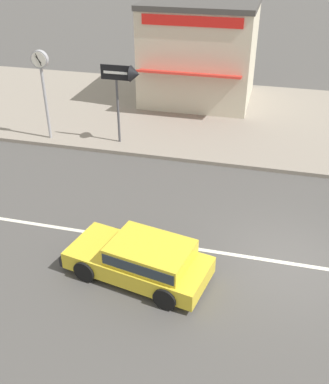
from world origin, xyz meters
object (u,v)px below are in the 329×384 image
Objects in this scene: street_clock at (42,73)px; shopfront_corner_warung at (200,51)px; hatchback_yellow_3 at (142,258)px; arrow_signboard at (129,79)px.

shopfront_corner_warung is at bearing 51.57° from street_clock.
hatchback_yellow_3 is 8.41m from arrow_signboard.
street_clock reaches higher than arrow_signboard.
shopfront_corner_warung is (5.20, 6.55, -0.37)m from street_clock.
street_clock is 3.54m from arrow_signboard.
street_clock is 1.13× the size of arrow_signboard.
hatchback_yellow_3 is at bearing -70.15° from arrow_signboard.
arrow_signboard is at bearing -104.97° from shopfront_corner_warung.
arrow_signboard is 6.47m from shopfront_corner_warung.
hatchback_yellow_3 is 1.25× the size of arrow_signboard.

